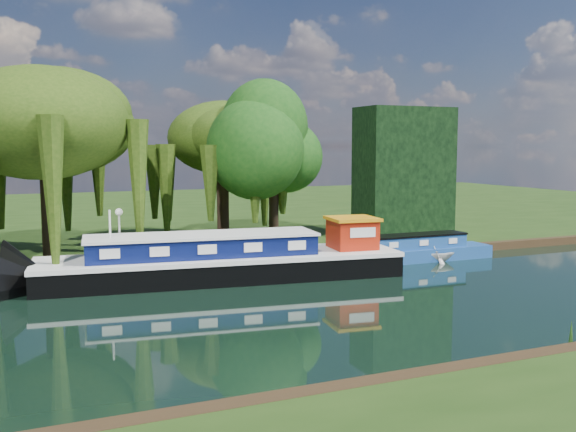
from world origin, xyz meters
name	(u,v)px	position (x,y,z in m)	size (l,w,h in m)	color
ground	(154,326)	(0.00, 0.00, 0.00)	(120.00, 120.00, 0.00)	black
far_bank	(70,217)	(0.00, 34.00, 0.23)	(120.00, 52.00, 0.45)	black
dutch_barge	(226,261)	(4.54, 6.36, 0.85)	(16.56, 5.52, 3.43)	black
narrowboat	(402,252)	(14.29, 6.93, 0.54)	(10.40, 1.77, 1.52)	navy
white_cruiser	(434,261)	(15.92, 6.33, 0.00)	(1.83, 2.12, 1.12)	silver
willow_left	(45,127)	(-2.59, 12.30, 6.91)	(7.42, 7.42, 8.89)	black
willow_right	(222,149)	(7.12, 14.89, 5.82)	(6.04, 6.04, 7.36)	black
tree_far_right	(274,148)	(9.26, 12.23, 5.87)	(4.81, 4.81, 7.87)	black
conifer_hedge	(404,170)	(19.00, 14.00, 4.45)	(6.00, 3.00, 8.00)	black
lamppost	(119,220)	(0.50, 10.50, 2.42)	(0.36, 0.36, 2.56)	silver
mooring_posts	(104,259)	(-0.50, 8.40, 0.95)	(19.16, 0.16, 1.00)	silver
reeds_near	(468,350)	(6.87, -7.57, 0.55)	(33.70, 1.50, 1.10)	#184111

